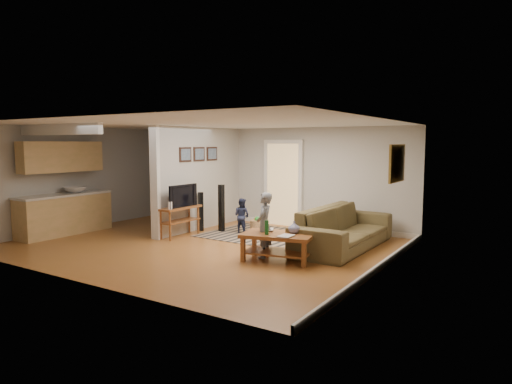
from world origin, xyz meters
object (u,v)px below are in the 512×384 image
child (264,257)px  coffee_table (279,239)px  sofa (343,248)px  toddler (242,233)px  toy_basket (258,225)px  speaker_right (221,208)px  tv_console (180,209)px  speaker_left (201,212)px

child → coffee_table: bearing=64.1°
sofa → toddler: toddler is taller
coffee_table → toy_basket: 2.84m
speaker_right → toddler: bearing=14.9°
tv_console → speaker_left: size_ratio=1.16×
speaker_right → sofa: bearing=5.8°
speaker_left → child: speaker_left is taller
speaker_left → speaker_right: (0.47, 0.20, 0.10)m
tv_console → toddler: (0.95, 1.08, -0.62)m
speaker_right → toddler: speaker_right is taller
coffee_table → toy_basket: (-1.80, 2.18, -0.24)m
speaker_right → child: size_ratio=0.93×
speaker_right → coffee_table: bearing=-26.0°
sofa → toddler: size_ratio=3.41×
toy_basket → child: child is taller
speaker_left → toddler: size_ratio=1.13×
toddler → toy_basket: bearing=-108.9°
sofa → tv_console: tv_console is taller
coffee_table → speaker_left: speaker_left is taller
speaker_right → toy_basket: bearing=43.8°
sofa → speaker_right: (-3.13, 0.08, 0.57)m
speaker_right → toddler: size_ratio=1.36×
speaker_left → speaker_right: size_ratio=0.83×
toy_basket → child: (1.46, -2.11, -0.15)m
sofa → toy_basket: 2.50m
speaker_left → coffee_table: bearing=-7.6°
toy_basket → child: 2.57m
sofa → coffee_table: bearing=159.6°
sofa → tv_console: (-3.54, -0.93, 0.62)m
coffee_table → speaker_right: bearing=146.8°
child → toddler: bearing=-151.2°
child → toddler: child is taller
sofa → coffee_table: size_ratio=2.03×
child → speaker_right: bearing=-141.9°
coffee_table → toy_basket: coffee_table is taller
coffee_table → child: 0.52m
toy_basket → tv_console: bearing=-126.1°
coffee_table → child: size_ratio=1.15×
child → toddler: 2.33m
speaker_left → toy_basket: (1.18, 0.73, -0.32)m
toddler → speaker_left: bearing=17.1°
speaker_left → sofa: bearing=20.2°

